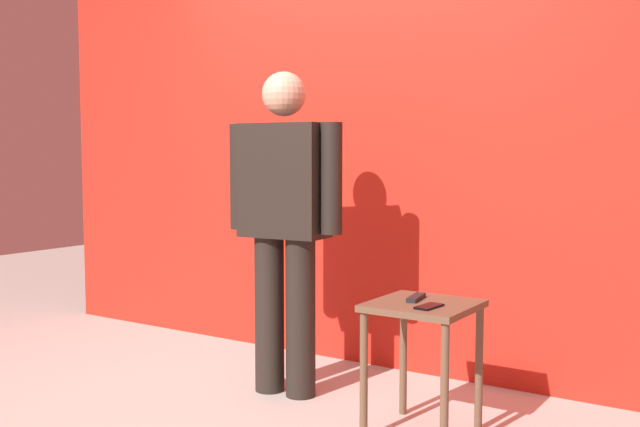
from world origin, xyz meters
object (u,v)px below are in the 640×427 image
object	(u,v)px
standing_person	(285,216)
side_table	(423,328)
cell_phone	(429,306)
tv_remote	(416,298)

from	to	relation	value
standing_person	side_table	size ratio (longest dim) A/B	2.79
standing_person	cell_phone	size ratio (longest dim) A/B	11.75
side_table	cell_phone	xyz separation A→B (m)	(0.07, -0.09, 0.12)
side_table	cell_phone	distance (m)	0.16
standing_person	tv_remote	xyz separation A→B (m)	(0.81, -0.10, -0.33)
side_table	cell_phone	world-z (taller)	cell_phone
cell_phone	tv_remote	size ratio (longest dim) A/B	0.85
standing_person	tv_remote	distance (m)	0.88
standing_person	cell_phone	world-z (taller)	standing_person
standing_person	cell_phone	xyz separation A→B (m)	(0.93, -0.22, -0.34)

